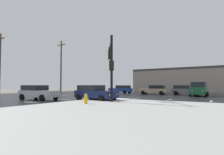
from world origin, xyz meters
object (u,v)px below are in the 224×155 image
at_px(fire_hydrant, 86,99).
at_px(utility_pole_far, 61,66).
at_px(sedan_grey, 185,90).
at_px(sedan_tan, 154,90).
at_px(suv_green, 199,89).
at_px(sedan_navy, 95,92).
at_px(sedan_blue, 121,89).
at_px(utility_pole_mid, 0,63).
at_px(traffic_signal_mast, 111,58).
at_px(sedan_silver, 38,92).

height_order(fire_hydrant, utility_pole_far, utility_pole_far).
bearing_deg(sedan_grey, sedan_tan, -166.25).
bearing_deg(suv_green, sedan_grey, -139.02).
bearing_deg(sedan_navy, sedan_blue, 116.51).
xyz_separation_m(sedan_blue, utility_pole_mid, (-12.01, -16.67, 4.16)).
xyz_separation_m(traffic_signal_mast, sedan_navy, (-1.84, -0.19, -3.37)).
distance_m(traffic_signal_mast, sedan_grey, 17.66).
bearing_deg(utility_pole_far, fire_hydrant, -37.85).
xyz_separation_m(traffic_signal_mast, sedan_silver, (-7.62, -2.62, -3.37)).
relative_size(sedan_navy, sedan_silver, 1.01).
bearing_deg(sedan_grey, suv_green, -51.08).
bearing_deg(sedan_navy, utility_pole_mid, -173.28).
relative_size(sedan_tan, utility_pole_mid, 0.49).
relative_size(traffic_signal_mast, sedan_blue, 1.29).
bearing_deg(sedan_blue, utility_pole_far, 29.61).
bearing_deg(sedan_silver, traffic_signal_mast, 15.32).
distance_m(sedan_tan, utility_pole_far, 18.82).
relative_size(sedan_grey, utility_pole_mid, 0.48).
distance_m(sedan_grey, sedan_silver, 22.60).
relative_size(sedan_navy, suv_green, 0.96).
bearing_deg(sedan_silver, sedan_grey, 56.23).
bearing_deg(traffic_signal_mast, sedan_tan, -31.12).
distance_m(sedan_grey, suv_green, 3.66).
distance_m(sedan_grey, utility_pole_far, 23.66).
distance_m(traffic_signal_mast, utility_pole_mid, 20.02).
bearing_deg(sedan_navy, fire_hydrant, -55.30).
relative_size(traffic_signal_mast, sedan_tan, 1.27).
relative_size(sedan_silver, utility_pole_far, 0.44).
height_order(sedan_grey, sedan_tan, same).
height_order(suv_green, utility_pole_mid, utility_pole_mid).
bearing_deg(utility_pole_far, sedan_grey, 15.75).
height_order(traffic_signal_mast, utility_pole_far, utility_pole_far).
distance_m(traffic_signal_mast, sedan_tan, 15.90).
bearing_deg(suv_green, utility_pole_far, -82.66).
bearing_deg(utility_pole_mid, suv_green, 29.23).
distance_m(sedan_blue, suv_green, 14.29).
distance_m(sedan_grey, sedan_tan, 4.96).
bearing_deg(sedan_tan, utility_pole_far, 9.63).
bearing_deg(fire_hydrant, sedan_silver, 169.73).
bearing_deg(sedan_tan, sedan_silver, 64.19).
distance_m(sedan_blue, utility_pole_mid, 20.97).
bearing_deg(sedan_grey, traffic_signal_mast, -105.32).
bearing_deg(suv_green, fire_hydrant, -18.70).
distance_m(sedan_blue, sedan_tan, 6.99).
bearing_deg(utility_pole_far, traffic_signal_mast, -29.73).
distance_m(sedan_tan, utility_pole_mid, 25.11).
distance_m(fire_hydrant, sedan_grey, 21.26).
bearing_deg(sedan_grey, sedan_silver, -123.05).
relative_size(fire_hydrant, utility_pole_far, 0.08).
relative_size(sedan_grey, sedan_silver, 1.00).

